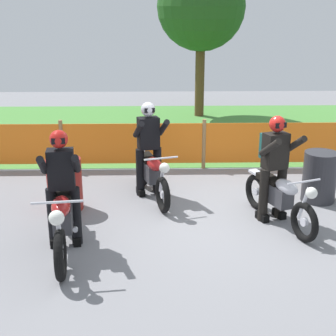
% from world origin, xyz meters
% --- Properties ---
extents(ground, '(24.00, 24.00, 0.02)m').
position_xyz_m(ground, '(0.00, 0.00, -0.01)').
color(ground, gray).
extents(grass_verge, '(24.00, 6.62, 0.01)m').
position_xyz_m(grass_verge, '(0.00, 5.74, 0.01)').
color(grass_verge, '#4C8C3D').
rests_on(grass_verge, ground).
extents(barrier_fence, '(11.84, 0.08, 1.05)m').
position_xyz_m(barrier_fence, '(-0.00, 2.43, 0.54)').
color(barrier_fence, '#997547').
rests_on(barrier_fence, ground).
extents(tree_leftmost, '(2.57, 2.57, 4.52)m').
position_xyz_m(tree_leftmost, '(0.33, 7.53, 3.21)').
color(tree_leftmost, brown).
rests_on(tree_leftmost, ground).
extents(motorcycle_lead, '(0.76, 1.89, 0.92)m').
position_xyz_m(motorcycle_lead, '(-1.06, 0.79, 0.45)').
color(motorcycle_lead, black).
rests_on(motorcycle_lead, ground).
extents(motorcycle_trailing, '(0.85, 1.82, 0.90)m').
position_xyz_m(motorcycle_trailing, '(0.92, -0.34, 0.44)').
color(motorcycle_trailing, black).
rests_on(motorcycle_trailing, ground).
extents(motorcycle_third, '(0.63, 2.13, 1.01)m').
position_xyz_m(motorcycle_third, '(-2.26, -1.18, 0.49)').
color(motorcycle_third, black).
rests_on(motorcycle_third, ground).
extents(rider_lead, '(0.65, 0.67, 1.69)m').
position_xyz_m(rider_lead, '(-1.12, 0.97, 0.92)').
color(rider_lead, black).
rests_on(rider_lead, ground).
extents(rider_trailing, '(0.68, 0.77, 1.69)m').
position_xyz_m(rider_trailing, '(0.85, -0.14, 0.95)').
color(rider_trailing, black).
rests_on(rider_trailing, ground).
extents(rider_third, '(0.59, 0.71, 1.69)m').
position_xyz_m(rider_third, '(-2.29, -0.95, 0.95)').
color(rider_third, black).
rests_on(rider_third, ground).
extents(oil_drum, '(0.58, 0.58, 0.88)m').
position_xyz_m(oil_drum, '(-2.52, 0.33, 0.44)').
color(oil_drum, maroon).
rests_on(oil_drum, ground).
extents(spare_drum, '(0.58, 0.58, 0.88)m').
position_xyz_m(spare_drum, '(1.85, 0.60, 0.44)').
color(spare_drum, '#2D2D33').
rests_on(spare_drum, ground).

